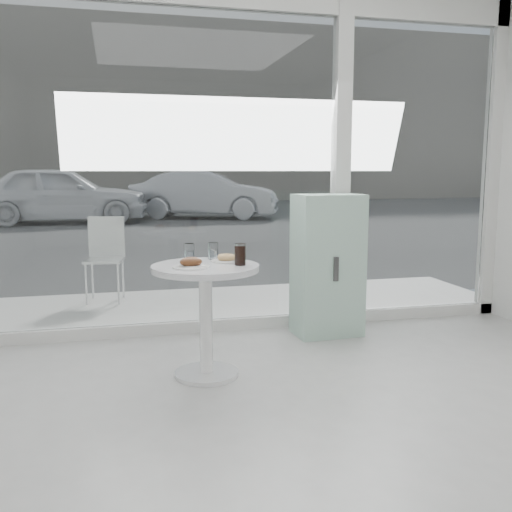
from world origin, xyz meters
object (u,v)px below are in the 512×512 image
object	(u,v)px
plate_donut	(226,259)
water_tumbler_a	(189,253)
main_table	(206,297)
plate_fritter	(192,264)
cola_glass	(240,255)
car_silver	(205,195)
mint_cabinet	(327,265)
patio_chair	(105,253)
water_tumbler_b	(213,252)
car_white	(60,194)

from	to	relation	value
plate_donut	water_tumbler_a	world-z (taller)	water_tumbler_a
main_table	plate_fritter	xyz separation A→B (m)	(-0.10, -0.08, 0.25)
cola_glass	car_silver	bearing A→B (deg)	82.19
mint_cabinet	car_silver	bearing A→B (deg)	83.08
patio_chair	plate_donut	size ratio (longest dim) A/B	4.11
main_table	mint_cabinet	xyz separation A→B (m)	(1.16, 0.76, 0.05)
car_silver	plate_fritter	size ratio (longest dim) A/B	17.35
water_tumbler_b	mint_cabinet	bearing A→B (deg)	25.43
plate_donut	cola_glass	xyz separation A→B (m)	(0.06, -0.16, 0.05)
water_tumbler_a	car_white	bearing A→B (deg)	98.97
mint_cabinet	water_tumbler_b	bearing A→B (deg)	-157.54
car_white	water_tumbler_a	world-z (taller)	car_white
plate_fritter	water_tumbler_b	bearing A→B (deg)	59.49
plate_fritter	cola_glass	size ratio (longest dim) A/B	1.69
car_silver	water_tumbler_a	xyz separation A→B (m)	(-2.07, -12.63, 0.13)
mint_cabinet	car_silver	size ratio (longest dim) A/B	0.28
car_silver	water_tumbler_b	bearing A→B (deg)	-169.71
plate_fritter	water_tumbler_b	xyz separation A→B (m)	(0.20, 0.34, 0.03)
car_silver	water_tumbler_a	bearing A→B (deg)	-170.46
car_white	cola_glass	size ratio (longest dim) A/B	31.23
plate_donut	main_table	bearing A→B (deg)	-148.85
car_white	car_silver	distance (m)	4.02
car_white	water_tumbler_b	distance (m)	12.13
water_tumbler_a	water_tumbler_b	distance (m)	0.17
car_silver	cola_glass	distance (m)	13.04
plate_fritter	plate_donut	xyz separation A→B (m)	(0.26, 0.18, -0.01)
car_white	car_silver	xyz separation A→B (m)	(3.97, 0.65, -0.07)
mint_cabinet	car_white	bearing A→B (deg)	102.32
main_table	water_tumbler_b	world-z (taller)	water_tumbler_b
main_table	patio_chair	size ratio (longest dim) A/B	0.89
patio_chair	plate_fritter	bearing A→B (deg)	-67.08
car_white	main_table	bearing A→B (deg)	-169.08
cola_glass	plate_fritter	bearing A→B (deg)	-175.55
mint_cabinet	water_tumbler_b	size ratio (longest dim) A/B	10.16
car_white	cola_glass	distance (m)	12.46
patio_chair	plate_donut	distance (m)	2.42
water_tumbler_a	cola_glass	xyz separation A→B (m)	(0.30, -0.29, 0.02)
car_silver	water_tumbler_b	distance (m)	12.75
main_table	water_tumbler_a	bearing A→B (deg)	108.39
main_table	water_tumbler_a	world-z (taller)	water_tumbler_a
plate_donut	cola_glass	bearing A→B (deg)	-67.70
patio_chair	cola_glass	bearing A→B (deg)	-59.82
main_table	patio_chair	xyz separation A→B (m)	(-0.69, 2.35, -0.01)
plate_donut	car_silver	bearing A→B (deg)	81.81
mint_cabinet	water_tumbler_a	xyz separation A→B (m)	(-1.24, -0.53, 0.22)
mint_cabinet	patio_chair	distance (m)	2.44
car_white	water_tumbler_a	distance (m)	12.13
main_table	car_silver	distance (m)	13.01
main_table	car_silver	bearing A→B (deg)	81.17
car_white	mint_cabinet	bearing A→B (deg)	-162.95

